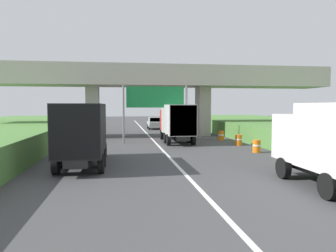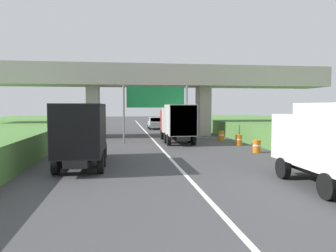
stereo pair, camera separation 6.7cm
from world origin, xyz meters
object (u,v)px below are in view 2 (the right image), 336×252
object	(u,v)px
overhead_highway_sign	(156,101)
construction_barrel_4	(239,140)
construction_barrel_5	(221,136)
construction_barrel_3	(257,146)
construction_barrel_2	(285,155)
truck_red	(177,121)
car_silver	(155,123)
car_yellow	(169,121)
truck_black	(83,131)
construction_barrel_1	(330,168)

from	to	relation	value
overhead_highway_sign	construction_barrel_4	xyz separation A→B (m)	(6.72, -3.03, -3.35)
construction_barrel_5	construction_barrel_3	bearing A→B (deg)	-90.01
construction_barrel_2	construction_barrel_4	world-z (taller)	same
truck_red	car_silver	xyz separation A→B (m)	(-0.25, 17.10, -1.08)
car_yellow	construction_barrel_5	xyz separation A→B (m)	(1.73, -23.69, -0.40)
car_yellow	construction_barrel_5	size ratio (longest dim) A/B	4.56
truck_red	construction_barrel_2	xyz separation A→B (m)	(4.54, -11.35, -1.47)
truck_red	truck_black	bearing A→B (deg)	-123.62
car_silver	car_yellow	bearing A→B (deg)	67.96
construction_barrel_2	construction_barrel_4	bearing A→B (deg)	88.27
construction_barrel_1	construction_barrel_3	distance (m)	8.28
car_silver	construction_barrel_5	bearing A→B (deg)	-73.25
truck_red	overhead_highway_sign	bearing A→B (deg)	-178.60
construction_barrel_1	construction_barrel_4	world-z (taller)	same
overhead_highway_sign	car_yellow	distance (m)	25.43
car_yellow	construction_barrel_1	world-z (taller)	car_yellow
construction_barrel_3	construction_barrel_5	bearing A→B (deg)	89.99
car_yellow	car_silver	xyz separation A→B (m)	(-3.10, -7.65, 0.00)
overhead_highway_sign	car_silver	xyz separation A→B (m)	(1.69, 17.15, -2.95)
construction_barrel_5	car_silver	bearing A→B (deg)	106.75
truck_red	truck_black	world-z (taller)	same
car_yellow	construction_barrel_5	world-z (taller)	car_yellow
car_silver	construction_barrel_3	distance (m)	24.79
truck_red	construction_barrel_4	xyz separation A→B (m)	(4.79, -3.07, -1.47)
car_yellow	construction_barrel_2	size ratio (longest dim) A/B	4.56
car_yellow	construction_barrel_3	bearing A→B (deg)	-86.91
construction_barrel_2	truck_black	bearing A→B (deg)	176.50
truck_black	construction_barrel_3	bearing A→B (deg)	16.39
truck_black	construction_barrel_5	xyz separation A→B (m)	(11.65, 11.70, -1.47)
truck_black	construction_barrel_3	xyz separation A→B (m)	(11.65, 3.43, -1.47)
overhead_highway_sign	construction_barrel_1	world-z (taller)	overhead_highway_sign
truck_black	construction_barrel_1	world-z (taller)	truck_black
construction_barrel_1	construction_barrel_3	world-z (taller)	same
overhead_highway_sign	construction_barrel_4	size ratio (longest dim) A/B	6.53
car_yellow	construction_barrel_3	size ratio (longest dim) A/B	4.56
construction_barrel_2	construction_barrel_1	bearing A→B (deg)	-90.30
construction_barrel_1	truck_black	bearing A→B (deg)	157.30
truck_red	construction_barrel_1	world-z (taller)	truck_red
truck_black	car_yellow	distance (m)	36.78
car_yellow	construction_barrel_5	bearing A→B (deg)	-85.83
truck_black	construction_barrel_4	size ratio (longest dim) A/B	8.11
construction_barrel_2	construction_barrel_3	world-z (taller)	same
construction_barrel_3	construction_barrel_5	size ratio (longest dim) A/B	1.00
construction_barrel_1	construction_barrel_5	xyz separation A→B (m)	(0.06, 16.55, 0.00)
overhead_highway_sign	truck_black	world-z (taller)	overhead_highway_sign
car_silver	construction_barrel_5	size ratio (longest dim) A/B	4.56
car_silver	construction_barrel_5	xyz separation A→B (m)	(4.83, -16.04, -0.40)
car_silver	construction_barrel_2	xyz separation A→B (m)	(4.79, -28.46, -0.40)
construction_barrel_2	construction_barrel_4	size ratio (longest dim) A/B	1.00
car_silver	construction_barrel_1	distance (m)	32.94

